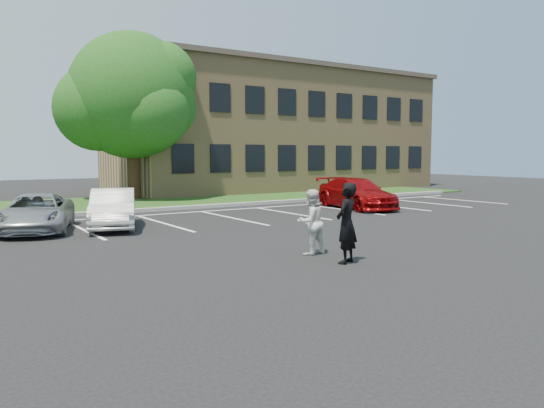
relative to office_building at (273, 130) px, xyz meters
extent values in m
plane|color=black|center=(-14.00, -21.99, -4.16)|extent=(90.00, 90.00, 0.00)
cube|color=gray|center=(-14.00, -9.99, -4.08)|extent=(40.00, 0.30, 0.15)
cube|color=#204015|center=(-14.00, -5.99, -4.12)|extent=(44.00, 8.00, 0.08)
cube|color=white|center=(-16.80, -13.99, -4.15)|extent=(0.12, 5.20, 0.01)
cube|color=white|center=(-14.00, -13.99, -4.15)|extent=(0.12, 5.20, 0.01)
cube|color=white|center=(-11.20, -13.99, -4.15)|extent=(0.12, 5.20, 0.01)
cube|color=white|center=(-8.40, -13.99, -4.15)|extent=(0.12, 5.20, 0.01)
cube|color=white|center=(-5.60, -13.99, -4.15)|extent=(0.12, 5.20, 0.01)
cube|color=white|center=(-2.80, -13.99, -4.15)|extent=(0.12, 5.20, 0.01)
cube|color=white|center=(0.00, -13.99, -4.15)|extent=(0.12, 5.20, 0.01)
cube|color=white|center=(2.80, -13.99, -4.15)|extent=(0.12, 5.20, 0.01)
cube|color=white|center=(-12.60, -11.29, -4.15)|extent=(34.00, 0.12, 0.01)
cube|color=tan|center=(0.00, 0.01, -0.16)|extent=(22.00, 10.00, 8.00)
cube|color=#4B3F37|center=(0.00, 0.01, 3.99)|extent=(22.40, 10.40, 0.30)
cube|color=black|center=(-9.20, -5.02, -1.96)|extent=(1.30, 0.06, 1.60)
cube|color=black|center=(-9.20, -5.02, 1.44)|extent=(1.30, 0.06, 1.60)
cube|color=black|center=(-6.90, -5.02, -1.96)|extent=(1.30, 0.06, 1.60)
cube|color=black|center=(-6.90, -5.02, 1.44)|extent=(1.30, 0.06, 1.60)
cube|color=black|center=(-4.60, -5.02, -1.96)|extent=(1.30, 0.06, 1.60)
cube|color=black|center=(-4.60, -5.02, 1.44)|extent=(1.30, 0.06, 1.60)
cube|color=black|center=(-2.30, -5.02, -1.96)|extent=(1.30, 0.06, 1.60)
cube|color=black|center=(-2.30, -5.02, 1.44)|extent=(1.30, 0.06, 1.60)
cube|color=black|center=(0.00, -5.02, -1.96)|extent=(1.30, 0.06, 1.60)
cube|color=black|center=(0.00, -5.02, 1.44)|extent=(1.30, 0.06, 1.60)
cube|color=black|center=(2.30, -5.02, -1.96)|extent=(1.30, 0.06, 1.60)
cube|color=black|center=(2.30, -5.02, 1.44)|extent=(1.30, 0.06, 1.60)
cube|color=black|center=(4.60, -5.02, -1.96)|extent=(1.30, 0.06, 1.60)
cube|color=black|center=(4.60, -5.02, 1.44)|extent=(1.30, 0.06, 1.60)
cube|color=black|center=(6.90, -5.02, -1.96)|extent=(1.30, 0.06, 1.60)
cube|color=black|center=(6.90, -5.02, 1.44)|extent=(1.30, 0.06, 1.60)
cube|color=black|center=(9.20, -5.02, -1.96)|extent=(1.30, 0.06, 1.60)
cube|color=black|center=(9.20, -5.02, 1.44)|extent=(1.30, 0.06, 1.60)
cylinder|color=black|center=(-11.66, -4.17, -2.56)|extent=(0.70, 0.70, 3.20)
sphere|color=#204E15|center=(-11.66, -4.17, 1.34)|extent=(6.60, 6.60, 6.60)
sphere|color=#204E15|center=(-10.06, -3.47, 0.84)|extent=(4.60, 4.60, 4.60)
sphere|color=#204E15|center=(-13.36, -3.77, 0.64)|extent=(4.40, 4.40, 4.40)
sphere|color=#204E15|center=(-11.26, -5.67, 0.44)|extent=(4.00, 4.00, 4.00)
sphere|color=#204E15|center=(-12.26, -2.57, 1.64)|extent=(4.20, 4.20, 4.20)
sphere|color=#204E15|center=(-10.46, -5.07, 2.24)|extent=(3.80, 3.80, 3.80)
imported|color=black|center=(-13.17, -22.79, -3.24)|extent=(0.79, 0.69, 1.83)
imported|color=silver|center=(-13.21, -21.52, -3.35)|extent=(0.81, 0.64, 1.61)
imported|color=#AAADB1|center=(-18.13, -13.64, -3.56)|extent=(3.24, 4.71, 1.20)
imported|color=silver|center=(-15.84, -14.19, -3.50)|extent=(2.60, 4.20, 1.31)
imported|color=#880608|center=(-4.75, -13.96, -3.47)|extent=(2.68, 4.97, 1.37)
camera|label=1|loc=(-21.12, -31.73, -1.68)|focal=35.00mm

